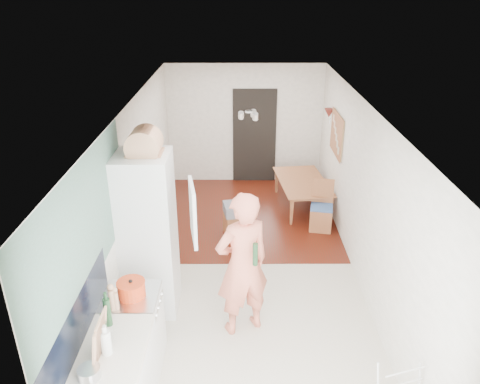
{
  "coord_description": "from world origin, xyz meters",
  "views": [
    {
      "loc": [
        -0.13,
        -5.89,
        4.01
      ],
      "look_at": [
        -0.11,
        0.2,
        1.22
      ],
      "focal_mm": 35.0,
      "sensor_mm": 36.0,
      "label": 1
    }
  ],
  "objects_px": {
    "person": "(242,253)",
    "stool": "(234,224)",
    "dining_table": "(303,196)",
    "dining_chair": "(322,206)"
  },
  "relations": [
    {
      "from": "person",
      "to": "stool",
      "type": "bearing_deg",
      "value": -112.47
    },
    {
      "from": "dining_table",
      "to": "stool",
      "type": "xyz_separation_m",
      "value": [
        -1.31,
        -1.08,
        -0.02
      ]
    },
    {
      "from": "dining_table",
      "to": "dining_chair",
      "type": "xyz_separation_m",
      "value": [
        0.19,
        -0.88,
        0.21
      ]
    },
    {
      "from": "person",
      "to": "stool",
      "type": "relative_size",
      "value": 5.2
    },
    {
      "from": "dining_table",
      "to": "dining_chair",
      "type": "relative_size",
      "value": 1.49
    },
    {
      "from": "person",
      "to": "dining_table",
      "type": "xyz_separation_m",
      "value": [
        1.19,
        3.42,
        -0.87
      ]
    },
    {
      "from": "dining_table",
      "to": "person",
      "type": "bearing_deg",
      "value": 154.29
    },
    {
      "from": "dining_chair",
      "to": "dining_table",
      "type": "bearing_deg",
      "value": 113.26
    },
    {
      "from": "dining_table",
      "to": "stool",
      "type": "distance_m",
      "value": 1.7
    },
    {
      "from": "dining_table",
      "to": "stool",
      "type": "bearing_deg",
      "value": 123.16
    }
  ]
}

